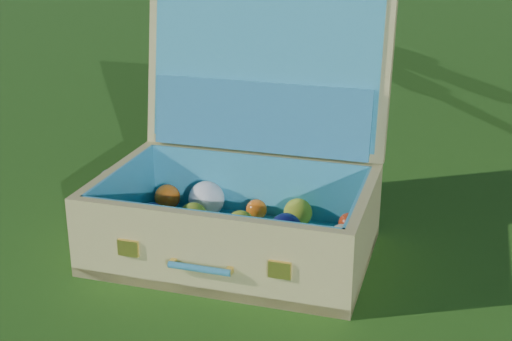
# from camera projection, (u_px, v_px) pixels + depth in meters

# --- Properties ---
(ground) EXTENTS (60.00, 60.00, 0.00)m
(ground) POSITION_uv_depth(u_px,v_px,m) (327.00, 241.00, 1.71)
(ground) COLOR #215114
(ground) RESTS_ON ground
(stray_ball) EXTENTS (0.06, 0.06, 0.06)m
(stray_ball) POSITION_uv_depth(u_px,v_px,m) (110.00, 180.00, 2.00)
(stray_ball) COLOR teal
(stray_ball) RESTS_ON ground
(suitcase) EXTENTS (0.75, 0.69, 0.58)m
(suitcase) POSITION_uv_depth(u_px,v_px,m) (245.00, 175.00, 1.66)
(suitcase) COLOR tan
(suitcase) RESTS_ON ground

